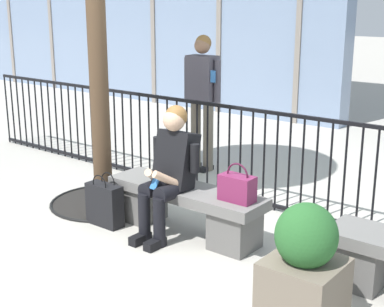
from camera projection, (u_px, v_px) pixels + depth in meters
name	position (u px, v px, depth m)	size (l,w,h in m)	color
ground_plane	(185.00, 232.00, 5.29)	(60.00, 60.00, 0.00)	#B2ADA3
stone_bench	(185.00, 205.00, 5.22)	(1.60, 0.44, 0.45)	slate
seated_person_with_phone	(170.00, 168.00, 5.07)	(0.52, 0.66, 1.21)	black
handbag_on_bench	(237.00, 187.00, 4.79)	(0.31, 0.16, 0.34)	#7A234C
shopping_bag	(105.00, 204.00, 5.42)	(0.38, 0.16, 0.52)	black
bystander_at_railing	(202.00, 92.00, 7.02)	(0.55, 0.27, 1.71)	#6B6051
plaza_railing	(246.00, 155.00, 5.93)	(8.68, 0.04, 1.05)	black
planter	(304.00, 269.00, 3.72)	(0.49, 0.49, 0.85)	#726656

